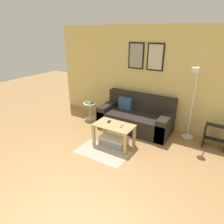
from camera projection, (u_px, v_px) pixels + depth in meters
ground_plane at (35, 224)px, 2.67m from camera, size 16.00×16.00×0.00m
wall_back at (148, 77)px, 5.14m from camera, size 5.60×0.09×2.55m
area_rug at (102, 152)px, 4.25m from camera, size 1.12×0.65×0.01m
couch at (136, 117)px, 5.21m from camera, size 1.85×0.86×0.88m
coffee_table at (114, 129)px, 4.39m from camera, size 0.87×0.51×0.50m
storage_bin at (114, 141)px, 4.52m from camera, size 0.62×0.37×0.18m
floor_lamp at (192, 99)px, 4.37m from camera, size 0.27×0.53×1.72m
side_table at (90, 109)px, 5.77m from camera, size 0.37×0.37×0.48m
book_stack at (89, 102)px, 5.67m from camera, size 0.24×0.18×0.06m
remote_control at (122, 126)px, 4.29m from camera, size 0.07×0.15×0.02m
cell_phone at (109, 122)px, 4.49m from camera, size 0.10×0.15×0.01m
step_stool at (216, 136)px, 4.36m from camera, size 0.48×0.34×0.50m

